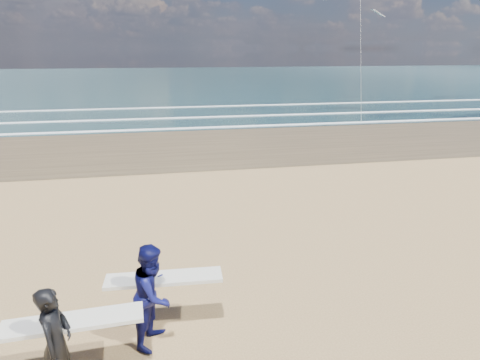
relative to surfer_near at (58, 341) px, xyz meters
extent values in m
cube|color=#483C26|center=(19.66, 18.36, -0.96)|extent=(220.00, 12.00, 0.01)
cube|color=#183336|center=(19.66, 72.36, -0.96)|extent=(220.00, 100.00, 0.02)
cube|color=white|center=(19.66, 23.16, -0.92)|extent=(220.00, 0.50, 0.05)
cube|color=white|center=(19.66, 27.86, -0.92)|extent=(220.00, 0.50, 0.05)
cube|color=white|center=(19.66, 34.36, -0.92)|extent=(220.00, 0.50, 0.05)
imported|color=black|center=(-0.02, -0.04, -0.01)|extent=(0.55, 0.75, 1.90)
cube|color=silver|center=(0.18, 0.31, 0.11)|extent=(2.23, 0.64, 0.07)
imported|color=#0C0E47|center=(1.45, 1.03, 0.01)|extent=(1.07, 1.17, 1.96)
cube|color=silver|center=(1.65, 1.38, 0.12)|extent=(2.22, 0.64, 0.07)
cube|color=slate|center=(16.64, 23.35, -0.92)|extent=(0.12, 0.12, 0.10)
camera|label=1|loc=(1.68, -5.98, 4.30)|focal=32.00mm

